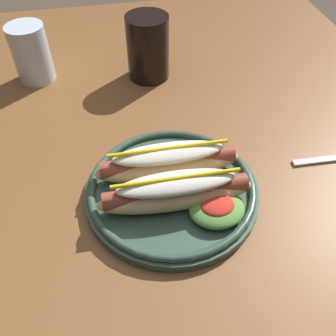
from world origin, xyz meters
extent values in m
plane|color=brown|center=(0.00, 0.00, 0.00)|extent=(8.00, 8.00, 0.00)
cube|color=brown|center=(0.00, 0.00, 0.72)|extent=(1.13, 1.07, 0.04)
cylinder|color=brown|center=(0.47, 0.44, 0.35)|extent=(0.06, 0.06, 0.70)
cylinder|color=#334C3D|center=(0.03, -0.19, 0.75)|extent=(0.26, 0.26, 0.02)
torus|color=#334C3D|center=(0.03, -0.19, 0.76)|extent=(0.26, 0.26, 0.01)
ellipsoid|color=tan|center=(0.03, -0.22, 0.78)|extent=(0.23, 0.05, 0.04)
cylinder|color=brown|center=(0.03, -0.22, 0.78)|extent=(0.21, 0.03, 0.03)
ellipsoid|color=silver|center=(0.03, -0.22, 0.80)|extent=(0.17, 0.04, 0.02)
cylinder|color=yellow|center=(0.03, -0.22, 0.81)|extent=(0.18, 0.01, 0.01)
ellipsoid|color=tan|center=(0.03, -0.16, 0.78)|extent=(0.23, 0.05, 0.04)
cylinder|color=brown|center=(0.03, -0.16, 0.78)|extent=(0.21, 0.03, 0.03)
ellipsoid|color=silver|center=(0.03, -0.16, 0.80)|extent=(0.17, 0.04, 0.02)
cylinder|color=yellow|center=(0.03, -0.16, 0.81)|extent=(0.18, 0.01, 0.01)
ellipsoid|color=#5B9942|center=(0.08, -0.25, 0.77)|extent=(0.08, 0.07, 0.02)
ellipsoid|color=red|center=(0.08, -0.25, 0.78)|extent=(0.05, 0.04, 0.01)
cube|color=silver|center=(0.28, -0.17, 0.74)|extent=(0.09, 0.01, 0.00)
cylinder|color=black|center=(0.05, 0.15, 0.81)|extent=(0.09, 0.09, 0.13)
cylinder|color=silver|center=(-0.19, 0.18, 0.80)|extent=(0.08, 0.08, 0.12)
camera|label=1|loc=(-0.05, -0.55, 1.18)|focal=39.50mm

